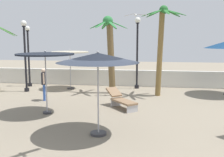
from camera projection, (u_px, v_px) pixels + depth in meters
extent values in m
plane|color=gray|center=(97.00, 136.00, 8.76)|extent=(56.00, 56.00, 0.00)
cube|color=silver|center=(126.00, 78.00, 17.92)|extent=(25.20, 0.30, 1.05)
cylinder|color=#333338|center=(98.00, 133.00, 8.92)|extent=(0.54, 0.54, 0.08)
cylinder|color=#A5A5AD|center=(98.00, 98.00, 8.74)|extent=(0.05, 0.05, 2.43)
cone|color=black|center=(98.00, 58.00, 8.55)|extent=(2.64, 2.64, 0.30)
sphere|color=#99999E|center=(98.00, 52.00, 8.52)|extent=(0.08, 0.08, 0.08)
cylinder|color=#333338|center=(47.00, 112.00, 11.41)|extent=(0.36, 0.36, 0.08)
cylinder|color=#A5A5AD|center=(46.00, 84.00, 11.23)|extent=(0.05, 0.05, 2.51)
cylinder|color=black|center=(45.00, 54.00, 11.05)|extent=(2.36, 2.36, 0.06)
sphere|color=#99999E|center=(45.00, 51.00, 11.03)|extent=(0.08, 0.08, 0.08)
cylinder|color=#333338|center=(71.00, 88.00, 16.93)|extent=(0.45, 0.45, 0.08)
cylinder|color=#A5A5AD|center=(70.00, 70.00, 16.77)|extent=(0.05, 0.05, 2.30)
cylinder|color=#B7AD93|center=(70.00, 52.00, 16.60)|extent=(2.27, 2.27, 0.06)
sphere|color=#99999E|center=(70.00, 50.00, 16.58)|extent=(0.08, 0.08, 0.08)
cylinder|color=brown|center=(111.00, 58.00, 15.35)|extent=(0.53, 0.36, 4.09)
sphere|color=#2D7D3C|center=(108.00, 21.00, 15.07)|extent=(0.57, 0.57, 0.57)
ellipsoid|color=#2D7D3C|center=(118.00, 25.00, 15.09)|extent=(1.10, 0.34, 0.50)
ellipsoid|color=#2D7D3C|center=(113.00, 25.00, 15.61)|extent=(0.54, 1.09, 0.50)
ellipsoid|color=#2D7D3C|center=(105.00, 25.00, 15.64)|extent=(0.68, 1.05, 0.50)
ellipsoid|color=#2D7D3C|center=(98.00, 25.00, 15.28)|extent=(1.10, 0.37, 0.50)
ellipsoid|color=#2D7D3C|center=(101.00, 24.00, 14.65)|extent=(0.69, 1.04, 0.50)
ellipsoid|color=#2D7D3C|center=(112.00, 24.00, 14.59)|extent=(0.75, 1.02, 0.50)
ellipsoid|color=#366A2B|center=(4.00, 30.00, 15.63)|extent=(1.46, 0.29, 0.77)
ellipsoid|color=#366A2B|center=(6.00, 30.00, 16.23)|extent=(1.20, 1.13, 0.77)
cylinder|color=brown|center=(160.00, 54.00, 14.62)|extent=(0.42, 0.29, 4.62)
sphere|color=#25682C|center=(164.00, 10.00, 14.26)|extent=(0.46, 0.46, 0.46)
ellipsoid|color=#25682C|center=(175.00, 12.00, 14.08)|extent=(1.19, 0.41, 0.42)
ellipsoid|color=#25682C|center=(172.00, 13.00, 14.56)|extent=(1.06, 0.86, 0.42)
ellipsoid|color=#25682C|center=(163.00, 14.00, 14.87)|extent=(0.22, 1.17, 0.42)
ellipsoid|color=#25682C|center=(154.00, 13.00, 14.71)|extent=(1.05, 0.87, 0.42)
ellipsoid|color=#25682C|center=(152.00, 13.00, 14.39)|extent=(1.18, 0.25, 0.42)
ellipsoid|color=#25682C|center=(157.00, 12.00, 13.86)|extent=(0.88, 1.05, 0.42)
ellipsoid|color=#25682C|center=(166.00, 12.00, 13.68)|extent=(0.42, 1.19, 0.42)
ellipsoid|color=#25682C|center=(172.00, 12.00, 13.76)|extent=(0.90, 1.04, 0.42)
cylinder|color=black|center=(27.00, 90.00, 16.09)|extent=(0.28, 0.28, 0.20)
cylinder|color=black|center=(25.00, 59.00, 15.83)|extent=(0.12, 0.12, 3.80)
cylinder|color=black|center=(24.00, 26.00, 15.54)|extent=(0.22, 0.22, 0.06)
sphere|color=white|center=(24.00, 23.00, 15.52)|extent=(0.34, 0.34, 0.34)
cylinder|color=black|center=(137.00, 87.00, 17.08)|extent=(0.28, 0.28, 0.20)
cylinder|color=black|center=(137.00, 56.00, 16.80)|extent=(0.12, 0.12, 4.04)
cylinder|color=black|center=(138.00, 23.00, 16.50)|extent=(0.22, 0.22, 0.06)
sphere|color=white|center=(138.00, 20.00, 16.47)|extent=(0.36, 0.36, 0.36)
cylinder|color=black|center=(30.00, 85.00, 17.83)|extent=(0.28, 0.28, 0.20)
cylinder|color=black|center=(29.00, 59.00, 17.58)|extent=(0.12, 0.12, 3.59)
cylinder|color=black|center=(27.00, 31.00, 17.31)|extent=(0.22, 0.22, 0.06)
sphere|color=white|center=(27.00, 28.00, 17.29)|extent=(0.32, 0.32, 0.32)
cube|color=#B7B7BC|center=(132.00, 108.00, 11.53)|extent=(0.45, 0.38, 0.35)
cube|color=#B7B7BC|center=(116.00, 102.00, 12.63)|extent=(0.45, 0.38, 0.35)
cube|color=#8C6B4C|center=(124.00, 101.00, 12.06)|extent=(1.32, 1.43, 0.08)
cube|color=#8C6B4C|center=(114.00, 92.00, 12.74)|extent=(0.81, 0.82, 0.37)
cylinder|color=#3359B2|center=(44.00, 92.00, 13.81)|extent=(0.12, 0.12, 0.83)
cylinder|color=#3359B2|center=(44.00, 93.00, 13.65)|extent=(0.12, 0.12, 0.83)
cube|color=#26262D|center=(44.00, 79.00, 13.63)|extent=(0.36, 0.42, 0.59)
sphere|color=beige|center=(43.00, 71.00, 13.56)|extent=(0.22, 0.22, 0.22)
cylinder|color=beige|center=(44.00, 77.00, 13.85)|extent=(0.08, 0.08, 0.53)
cylinder|color=beige|center=(44.00, 79.00, 13.39)|extent=(0.08, 0.08, 0.53)
ellipsoid|color=white|center=(136.00, 15.00, 14.28)|extent=(0.17, 0.34, 0.12)
sphere|color=white|center=(135.00, 15.00, 14.44)|extent=(0.10, 0.10, 0.10)
cube|color=silver|center=(130.00, 15.00, 14.27)|extent=(0.59, 0.24, 0.17)
cube|color=silver|center=(141.00, 15.00, 14.28)|extent=(0.61, 0.24, 0.04)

